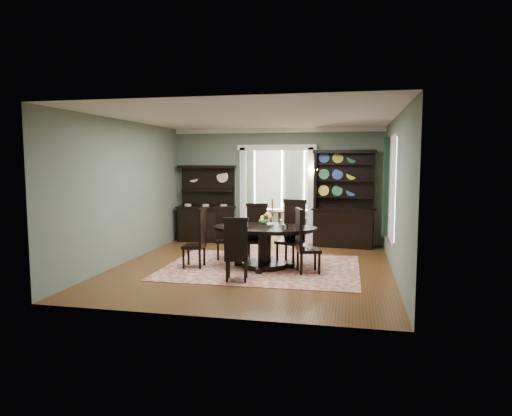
# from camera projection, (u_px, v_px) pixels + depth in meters

# --- Properties ---
(room) EXTENTS (5.51, 6.01, 3.01)m
(room) POSITION_uv_depth(u_px,v_px,m) (253.00, 190.00, 9.11)
(room) COLOR brown
(room) RESTS_ON ground
(parlor) EXTENTS (3.51, 3.50, 3.01)m
(parlor) POSITION_uv_depth(u_px,v_px,m) (290.00, 181.00, 14.46)
(parlor) COLOR brown
(parlor) RESTS_ON ground
(doorway_trim) EXTENTS (2.08, 0.25, 2.57)m
(doorway_trim) POSITION_uv_depth(u_px,v_px,m) (277.00, 181.00, 11.98)
(doorway_trim) COLOR white
(doorway_trim) RESTS_ON floor
(right_window) EXTENTS (0.15, 1.47, 2.12)m
(right_window) POSITION_uv_depth(u_px,v_px,m) (389.00, 188.00, 9.42)
(right_window) COLOR white
(right_window) RESTS_ON wall_right
(wall_sconce) EXTENTS (0.27, 0.21, 0.21)m
(wall_sconce) POSITION_uv_depth(u_px,v_px,m) (313.00, 171.00, 11.61)
(wall_sconce) COLOR gold
(wall_sconce) RESTS_ON back_wall_right
(rug) EXTENTS (3.90, 2.98, 0.01)m
(rug) POSITION_uv_depth(u_px,v_px,m) (262.00, 267.00, 9.22)
(rug) COLOR maroon
(rug) RESTS_ON floor
(dining_table) EXTENTS (2.15, 2.01, 0.83)m
(dining_table) POSITION_uv_depth(u_px,v_px,m) (265.00, 239.00, 9.20)
(dining_table) COLOR black
(dining_table) RESTS_ON rug
(centerpiece) EXTENTS (1.58, 1.02, 0.26)m
(centerpiece) POSITION_uv_depth(u_px,v_px,m) (266.00, 223.00, 9.17)
(centerpiece) COLOR silver
(centerpiece) RESTS_ON dining_table
(chair_far_left) EXTENTS (0.52, 0.51, 1.15)m
(chair_far_left) POSITION_uv_depth(u_px,v_px,m) (225.00, 231.00, 10.05)
(chair_far_left) COLOR black
(chair_far_left) RESTS_ON rug
(chair_far_mid) EXTENTS (0.50, 0.48, 1.24)m
(chair_far_mid) POSITION_uv_depth(u_px,v_px,m) (257.00, 231.00, 9.83)
(chair_far_mid) COLOR black
(chair_far_mid) RESTS_ON rug
(chair_far_right) EXTENTS (0.64, 0.62, 1.35)m
(chair_far_right) POSITION_uv_depth(u_px,v_px,m) (292.00, 230.00, 9.51)
(chair_far_right) COLOR black
(chair_far_right) RESTS_ON rug
(chair_end_left) EXTENTS (0.45, 0.47, 1.21)m
(chair_end_left) POSITION_uv_depth(u_px,v_px,m) (199.00, 236.00, 9.17)
(chair_end_left) COLOR black
(chair_end_left) RESTS_ON rug
(chair_end_right) EXTENTS (0.56, 0.57, 1.25)m
(chair_end_right) POSITION_uv_depth(u_px,v_px,m) (303.00, 239.00, 8.71)
(chair_end_right) COLOR black
(chair_end_right) RESTS_ON rug
(chair_near) EXTENTS (0.49, 0.47, 1.17)m
(chair_near) POSITION_uv_depth(u_px,v_px,m) (236.00, 248.00, 8.07)
(chair_near) COLOR black
(chair_near) RESTS_ON rug
(sideboard) EXTENTS (1.57, 0.63, 2.04)m
(sideboard) POSITION_uv_depth(u_px,v_px,m) (207.00, 215.00, 12.23)
(sideboard) COLOR black
(sideboard) RESTS_ON floor
(welsh_dresser) EXTENTS (1.60, 0.72, 2.42)m
(welsh_dresser) POSITION_uv_depth(u_px,v_px,m) (344.00, 212.00, 11.44)
(welsh_dresser) COLOR black
(welsh_dresser) RESTS_ON floor
(parlor_table) EXTENTS (0.71, 0.71, 0.66)m
(parlor_table) POSITION_uv_depth(u_px,v_px,m) (279.00, 218.00, 13.76)
(parlor_table) COLOR #532E17
(parlor_table) RESTS_ON parlor_floor
(parlor_chair_left) EXTENTS (0.45, 0.44, 0.99)m
(parlor_chair_left) POSITION_uv_depth(u_px,v_px,m) (269.00, 214.00, 14.05)
(parlor_chair_left) COLOR #532E17
(parlor_chair_left) RESTS_ON parlor_floor
(parlor_chair_right) EXTENTS (0.46, 0.45, 0.97)m
(parlor_chair_right) POSITION_uv_depth(u_px,v_px,m) (301.00, 216.00, 13.51)
(parlor_chair_right) COLOR #532E17
(parlor_chair_right) RESTS_ON parlor_floor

